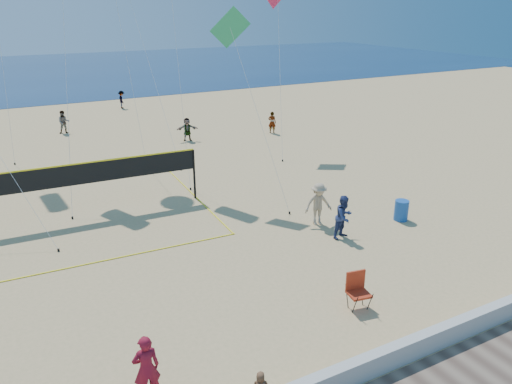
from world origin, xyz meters
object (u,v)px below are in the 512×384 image
woman (146,368)px  camp_chair (357,288)px  volleyball_net (95,178)px  trash_barrel (401,210)px

woman → camp_chair: bearing=-171.4°
volleyball_net → camp_chair: bearing=-61.6°
woman → camp_chair: 6.52m
camp_chair → trash_barrel: (5.69, 4.15, -0.21)m
camp_chair → volleyball_net: size_ratio=0.14×
woman → volleyball_net: (1.27, 11.35, 0.78)m
trash_barrel → volleyball_net: volleyball_net is taller
volleyball_net → trash_barrel: bearing=-28.5°
camp_chair → woman: bearing=-164.5°
woman → camp_chair: woman is taller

